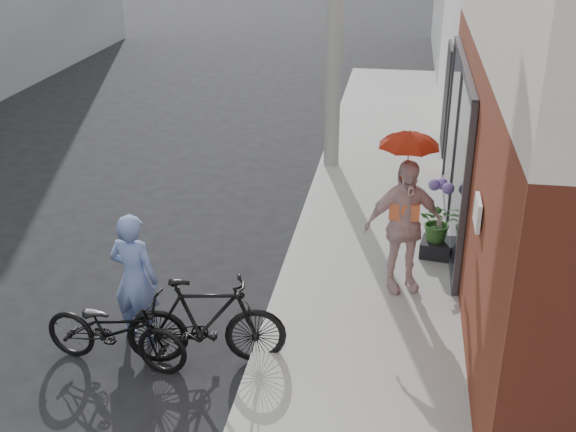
% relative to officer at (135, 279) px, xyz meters
% --- Properties ---
extents(ground, '(80.00, 80.00, 0.00)m').
position_rel_officer_xyz_m(ground, '(0.49, -0.09, -0.79)').
color(ground, black).
rests_on(ground, ground).
extents(sidewalk, '(2.20, 24.00, 0.12)m').
position_rel_officer_xyz_m(sidewalk, '(2.59, 1.91, -0.73)').
color(sidewalk, '#9A9A94').
rests_on(sidewalk, ground).
extents(curb, '(0.12, 24.00, 0.12)m').
position_rel_officer_xyz_m(curb, '(1.43, 1.91, -0.73)').
color(curb, '#9E9E99').
rests_on(curb, ground).
extents(officer, '(0.64, 0.48, 1.59)m').
position_rel_officer_xyz_m(officer, '(0.00, 0.00, 0.00)').
color(officer, '#6A80BD').
rests_on(officer, ground).
extents(bike_left, '(1.73, 0.79, 0.88)m').
position_rel_officer_xyz_m(bike_left, '(-0.07, -0.51, -0.36)').
color(bike_left, black).
rests_on(bike_left, ground).
extents(bike_right, '(1.80, 0.79, 1.05)m').
position_rel_officer_xyz_m(bike_right, '(0.90, -0.32, -0.27)').
color(bike_right, black).
rests_on(bike_right, ground).
extents(kimono_woman, '(1.10, 0.77, 1.73)m').
position_rel_officer_xyz_m(kimono_woman, '(2.95, 1.48, 0.19)').
color(kimono_woman, beige).
rests_on(kimono_woman, sidewalk).
extents(parasol, '(0.71, 0.71, 0.62)m').
position_rel_officer_xyz_m(parasol, '(2.95, 1.48, 1.37)').
color(parasol, red).
rests_on(parasol, kimono_woman).
extents(planter, '(0.48, 0.48, 0.22)m').
position_rel_officer_xyz_m(planter, '(3.44, 2.47, -0.56)').
color(planter, black).
rests_on(planter, sidewalk).
extents(potted_plant, '(0.52, 0.45, 0.58)m').
position_rel_officer_xyz_m(potted_plant, '(3.44, 2.47, -0.16)').
color(potted_plant, '#315F26').
rests_on(potted_plant, planter).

